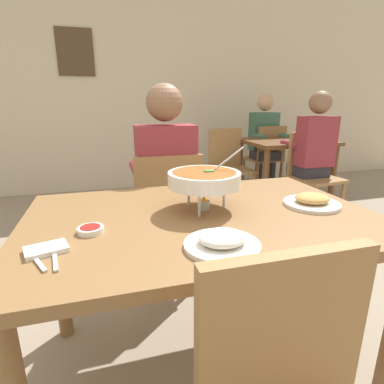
# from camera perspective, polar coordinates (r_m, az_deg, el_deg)

# --- Properties ---
(ground_plane) EXTENTS (16.00, 16.00, 0.00)m
(ground_plane) POSITION_cam_1_polar(r_m,az_deg,el_deg) (1.67, 1.64, -29.62)
(ground_plane) COLOR gray
(cafe_rear_partition) EXTENTS (10.00, 0.10, 3.00)m
(cafe_rear_partition) POSITION_cam_1_polar(r_m,az_deg,el_deg) (4.47, -12.13, 19.94)
(cafe_rear_partition) COLOR beige
(cafe_rear_partition) RESTS_ON ground_plane
(picture_frame_hung) EXTENTS (0.44, 0.03, 0.56)m
(picture_frame_hung) POSITION_cam_1_polar(r_m,az_deg,el_deg) (4.44, -21.01, 23.25)
(picture_frame_hung) COLOR #4C3823
(dining_table_main) EXTENTS (1.39, 0.92, 0.77)m
(dining_table_main) POSITION_cam_1_polar(r_m,az_deg,el_deg) (1.28, 1.88, -8.49)
(dining_table_main) COLOR brown
(dining_table_main) RESTS_ON ground_plane
(chair_diner_main) EXTENTS (0.44, 0.44, 0.90)m
(chair_diner_main) POSITION_cam_1_polar(r_m,az_deg,el_deg) (2.00, -4.72, -3.78)
(chair_diner_main) COLOR olive
(chair_diner_main) RESTS_ON ground_plane
(diner_main) EXTENTS (0.40, 0.45, 1.31)m
(diner_main) POSITION_cam_1_polar(r_m,az_deg,el_deg) (1.97, -5.08, 3.00)
(diner_main) COLOR #2D2D38
(diner_main) RESTS_ON ground_plane
(curry_bowl) EXTENTS (0.33, 0.30, 0.26)m
(curry_bowl) POSITION_cam_1_polar(r_m,az_deg,el_deg) (1.26, 2.31, 2.38)
(curry_bowl) COLOR silver
(curry_bowl) RESTS_ON dining_table_main
(rice_plate) EXTENTS (0.24, 0.24, 0.06)m
(rice_plate) POSITION_cam_1_polar(r_m,az_deg,el_deg) (0.96, 5.67, -9.22)
(rice_plate) COLOR white
(rice_plate) RESTS_ON dining_table_main
(appetizer_plate) EXTENTS (0.24, 0.24, 0.06)m
(appetizer_plate) POSITION_cam_1_polar(r_m,az_deg,el_deg) (1.43, 21.53, -1.59)
(appetizer_plate) COLOR white
(appetizer_plate) RESTS_ON dining_table_main
(sauce_dish) EXTENTS (0.09, 0.09, 0.02)m
(sauce_dish) POSITION_cam_1_polar(r_m,az_deg,el_deg) (1.12, -18.46, -6.67)
(sauce_dish) COLOR white
(sauce_dish) RESTS_ON dining_table_main
(napkin_folded) EXTENTS (0.14, 0.11, 0.02)m
(napkin_folded) POSITION_cam_1_polar(r_m,az_deg,el_deg) (1.03, -25.62, -9.67)
(napkin_folded) COLOR white
(napkin_folded) RESTS_ON dining_table_main
(fork_utensil) EXTENTS (0.08, 0.16, 0.01)m
(fork_utensil) POSITION_cam_1_polar(r_m,az_deg,el_deg) (0.99, -27.18, -11.16)
(fork_utensil) COLOR silver
(fork_utensil) RESTS_ON dining_table_main
(spoon_utensil) EXTENTS (0.04, 0.17, 0.01)m
(spoon_utensil) POSITION_cam_1_polar(r_m,az_deg,el_deg) (0.98, -24.29, -11.04)
(spoon_utensil) COLOR silver
(spoon_utensil) RESTS_ON dining_table_main
(dining_table_far) EXTENTS (1.00, 0.80, 0.77)m
(dining_table_far) POSITION_cam_1_polar(r_m,az_deg,el_deg) (3.89, 17.09, 7.26)
(dining_table_far) COLOR brown
(dining_table_far) RESTS_ON ground_plane
(chair_bg_left) EXTENTS (0.47, 0.47, 0.90)m
(chair_bg_left) POSITION_cam_1_polar(r_m,az_deg,el_deg) (4.34, 13.78, 6.82)
(chair_bg_left) COLOR olive
(chair_bg_left) RESTS_ON ground_plane
(chair_bg_middle) EXTENTS (0.49, 0.49, 0.90)m
(chair_bg_middle) POSITION_cam_1_polar(r_m,az_deg,el_deg) (3.48, 21.28, 3.85)
(chair_bg_middle) COLOR olive
(chair_bg_middle) RESTS_ON ground_plane
(chair_bg_right) EXTENTS (0.46, 0.46, 0.90)m
(chair_bg_right) POSITION_cam_1_polar(r_m,az_deg,el_deg) (3.69, 6.83, 5.53)
(chair_bg_right) COLOR olive
(chair_bg_right) RESTS_ON ground_plane
(patron_bg_left) EXTENTS (0.40, 0.45, 1.31)m
(patron_bg_left) POSITION_cam_1_polar(r_m,az_deg,el_deg) (4.32, 13.42, 9.96)
(patron_bg_left) COLOR #2D2D38
(patron_bg_left) RESTS_ON ground_plane
(patron_bg_middle) EXTENTS (0.40, 0.45, 1.31)m
(patron_bg_middle) POSITION_cam_1_polar(r_m,az_deg,el_deg) (3.41, 21.66, 7.63)
(patron_bg_middle) COLOR #2D2D38
(patron_bg_middle) RESTS_ON ground_plane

